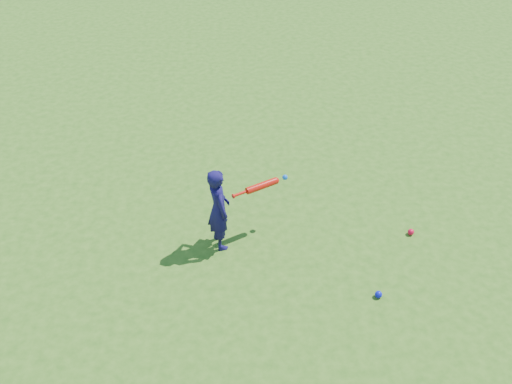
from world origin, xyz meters
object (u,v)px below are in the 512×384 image
child (219,209)px  ground_ball_red (411,232)px  ground_ball_blue (378,294)px  bat_swing (264,185)px

child → ground_ball_red: (2.33, 0.11, -0.50)m
ground_ball_blue → bat_swing: size_ratio=0.12×
ground_ball_red → bat_swing: size_ratio=0.12×
ground_ball_red → ground_ball_blue: same height
ground_ball_red → ground_ball_blue: 1.16m
ground_ball_blue → bat_swing: 1.79m
child → ground_ball_red: child is taller
ground_ball_red → bat_swing: (-1.81, 0.14, 0.65)m
child → bat_swing: 0.60m
child → bat_swing: child is taller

